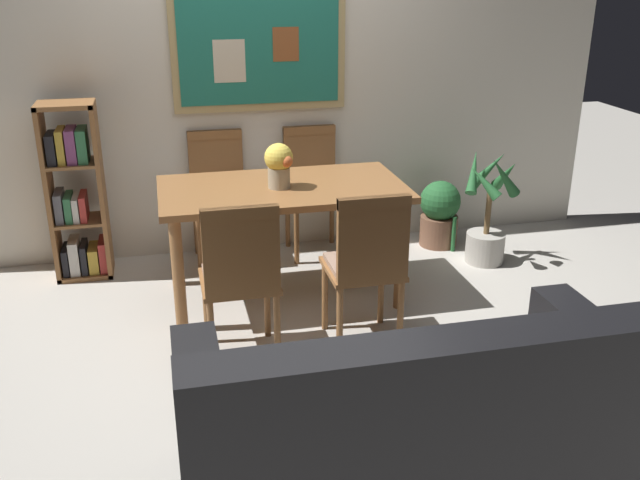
# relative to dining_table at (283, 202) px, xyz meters

# --- Properties ---
(ground_plane) EXTENTS (12.00, 12.00, 0.00)m
(ground_plane) POSITION_rel_dining_table_xyz_m (-0.04, -0.38, -0.63)
(ground_plane) COLOR #B7B2A8
(wall_back_with_painting) EXTENTS (5.20, 0.14, 2.60)m
(wall_back_with_painting) POSITION_rel_dining_table_xyz_m (-0.04, 0.93, 0.67)
(wall_back_with_painting) COLOR silver
(wall_back_with_painting) RESTS_ON ground_plane
(dining_table) EXTENTS (1.49, 0.81, 0.74)m
(dining_table) POSITION_rel_dining_table_xyz_m (0.00, 0.00, 0.00)
(dining_table) COLOR brown
(dining_table) RESTS_ON ground_plane
(dining_chair_near_left) EXTENTS (0.40, 0.41, 0.91)m
(dining_chair_near_left) POSITION_rel_dining_table_xyz_m (-0.36, -0.75, -0.10)
(dining_chair_near_left) COLOR brown
(dining_chair_near_left) RESTS_ON ground_plane
(dining_chair_far_right) EXTENTS (0.40, 0.41, 0.91)m
(dining_chair_far_right) POSITION_rel_dining_table_xyz_m (0.35, 0.74, -0.10)
(dining_chair_far_right) COLOR brown
(dining_chair_far_right) RESTS_ON ground_plane
(dining_chair_far_left) EXTENTS (0.40, 0.41, 0.91)m
(dining_chair_far_left) POSITION_rel_dining_table_xyz_m (-0.33, 0.75, -0.10)
(dining_chair_far_left) COLOR brown
(dining_chair_far_left) RESTS_ON ground_plane
(dining_chair_near_right) EXTENTS (0.40, 0.41, 0.91)m
(dining_chair_near_right) POSITION_rel_dining_table_xyz_m (0.32, -0.74, -0.10)
(dining_chair_near_right) COLOR brown
(dining_chair_near_right) RESTS_ON ground_plane
(leather_couch) EXTENTS (1.80, 0.84, 0.84)m
(leather_couch) POSITION_rel_dining_table_xyz_m (0.17, -1.89, -0.32)
(leather_couch) COLOR black
(leather_couch) RESTS_ON ground_plane
(bookshelf) EXTENTS (0.36, 0.28, 1.18)m
(bookshelf) POSITION_rel_dining_table_xyz_m (-1.27, 0.64, -0.09)
(bookshelf) COLOR brown
(bookshelf) RESTS_ON ground_plane
(potted_ivy) EXTENTS (0.30, 0.32, 0.55)m
(potted_ivy) POSITION_rel_dining_table_xyz_m (1.30, 0.60, -0.38)
(potted_ivy) COLOR brown
(potted_ivy) RESTS_ON ground_plane
(potted_palm) EXTENTS (0.38, 0.40, 0.82)m
(potted_palm) POSITION_rel_dining_table_xyz_m (1.49, 0.22, -0.33)
(potted_palm) COLOR #B2ADA3
(potted_palm) RESTS_ON ground_plane
(flower_vase) EXTENTS (0.18, 0.18, 0.27)m
(flower_vase) POSITION_rel_dining_table_xyz_m (-0.02, -0.03, 0.25)
(flower_vase) COLOR tan
(flower_vase) RESTS_ON dining_table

